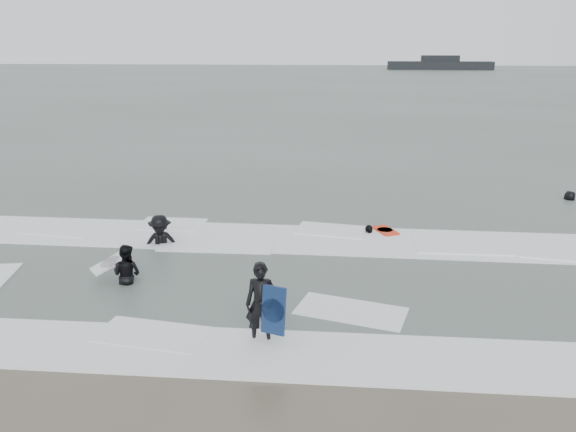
# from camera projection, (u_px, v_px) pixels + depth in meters

# --- Properties ---
(ground) EXTENTS (320.00, 320.00, 0.00)m
(ground) POSITION_uv_depth(u_px,v_px,m) (262.00, 339.00, 11.37)
(ground) COLOR brown
(ground) RESTS_ON ground
(sea) EXTENTS (320.00, 320.00, 0.00)m
(sea) POSITION_uv_depth(u_px,v_px,m) (338.00, 83.00, 87.45)
(sea) COLOR #47544C
(sea) RESTS_ON ground
(surfer_centre) EXTENTS (0.63, 0.42, 1.72)m
(surfer_centre) POSITION_uv_depth(u_px,v_px,m) (262.00, 342.00, 11.26)
(surfer_centre) COLOR black
(surfer_centre) RESTS_ON ground
(surfer_wading) EXTENTS (0.89, 0.76, 1.58)m
(surfer_wading) POSITION_uv_depth(u_px,v_px,m) (128.00, 283.00, 14.04)
(surfer_wading) COLOR black
(surfer_wading) RESTS_ON ground
(surfer_breaker) EXTENTS (1.28, 0.88, 1.83)m
(surfer_breaker) POSITION_uv_depth(u_px,v_px,m) (161.00, 247.00, 16.57)
(surfer_breaker) COLOR black
(surfer_breaker) RESTS_ON ground
(surfer_right_near) EXTENTS (0.80, 0.91, 1.48)m
(surfer_right_near) POSITION_uv_depth(u_px,v_px,m) (369.00, 235.00, 17.63)
(surfer_right_near) COLOR black
(surfer_right_near) RESTS_ON ground
(surfer_right_far) EXTENTS (0.90, 0.84, 1.54)m
(surfer_right_far) POSITION_uv_depth(u_px,v_px,m) (569.00, 201.00, 21.46)
(surfer_right_far) COLOR black
(surfer_right_far) RESTS_ON ground
(surf_foam) EXTENTS (30.03, 9.06, 0.09)m
(surf_foam) POSITION_uv_depth(u_px,v_px,m) (283.00, 268.00, 14.88)
(surf_foam) COLOR white
(surf_foam) RESTS_ON ground
(bodyboards) EXTENTS (7.99, 8.05, 1.25)m
(bodyboards) POSITION_uv_depth(u_px,v_px,m) (267.00, 261.00, 14.17)
(bodyboards) COLOR #0E2045
(bodyboards) RESTS_ON ground
(vessel_horizon) EXTENTS (24.30, 4.34, 3.30)m
(vessel_horizon) POSITION_uv_depth(u_px,v_px,m) (440.00, 65.00, 132.90)
(vessel_horizon) COLOR black
(vessel_horizon) RESTS_ON ground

